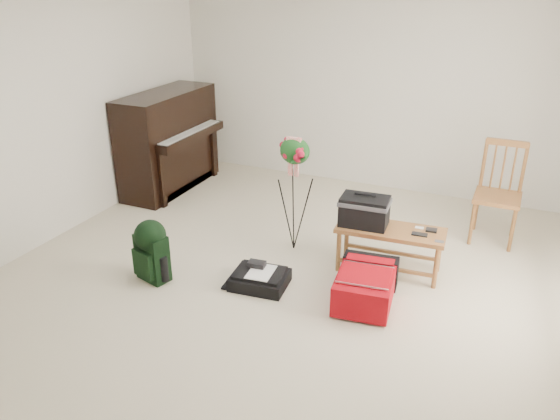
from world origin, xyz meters
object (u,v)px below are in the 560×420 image
at_px(bench, 373,216).
at_px(dining_chair, 498,194).
at_px(green_backpack, 151,248).
at_px(black_duffel, 260,278).
at_px(piano, 169,143).
at_px(red_suitcase, 367,283).
at_px(flower_stand, 294,195).

bearing_deg(bench, dining_chair, 44.04).
bearing_deg(green_backpack, dining_chair, 52.84).
bearing_deg(black_duffel, piano, 134.69).
distance_m(bench, green_backpack, 2.06).
bearing_deg(dining_chair, piano, -177.61).
relative_size(bench, black_duffel, 1.91).
relative_size(dining_chair, black_duffel, 1.98).
bearing_deg(dining_chair, red_suitcase, -117.64).
bearing_deg(green_backpack, piano, 135.13).
relative_size(dining_chair, red_suitcase, 1.41).
relative_size(black_duffel, green_backpack, 0.90).
bearing_deg(red_suitcase, flower_stand, 140.74).
relative_size(green_backpack, flower_stand, 0.49).
relative_size(dining_chair, green_backpack, 1.77).
distance_m(piano, dining_chair, 3.97).
xyz_separation_m(dining_chair, green_backpack, (-2.79, -2.16, -0.19)).
bearing_deg(black_duffel, flower_stand, 83.88).
relative_size(bench, red_suitcase, 1.36).
distance_m(piano, flower_stand, 2.33).
xyz_separation_m(piano, bench, (2.95, -1.01, -0.06)).
bearing_deg(red_suitcase, bench, 96.26).
xyz_separation_m(red_suitcase, black_duffel, (-0.94, -0.19, -0.08)).
bearing_deg(green_backpack, flower_stand, 64.06).
distance_m(black_duffel, flower_stand, 0.95).
relative_size(piano, flower_stand, 1.23).
distance_m(dining_chair, flower_stand, 2.13).
bearing_deg(piano, green_backpack, -59.99).
height_order(piano, dining_chair, piano).
bearing_deg(piano, red_suitcase, -26.80).
bearing_deg(dining_chair, bench, -131.58).
xyz_separation_m(piano, flower_stand, (2.13, -0.95, -0.00)).
relative_size(bench, dining_chair, 0.97).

